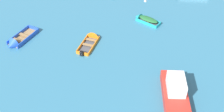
# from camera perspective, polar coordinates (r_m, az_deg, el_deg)

# --- Properties ---
(rowboat_orange_back_row_right) EXTENTS (2.63, 3.54, 1.15)m
(rowboat_orange_back_row_right) POSITION_cam_1_polar(r_m,az_deg,el_deg) (29.01, -3.99, 3.29)
(rowboat_orange_back_row_right) COLOR #4C4C51
(rowboat_orange_back_row_right) RESTS_ON ground_plane
(motor_launch_red_distant_center) EXTENTS (2.88, 6.38, 2.25)m
(motor_launch_red_distant_center) POSITION_cam_1_polar(r_m,az_deg,el_deg) (22.94, 12.51, -8.52)
(motor_launch_red_distant_center) COLOR red
(motor_launch_red_distant_center) RESTS_ON ground_plane
(rowboat_turquoise_near_camera) EXTENTS (2.72, 2.79, 0.93)m
(rowboat_turquoise_near_camera) POSITION_cam_1_polar(r_m,az_deg,el_deg) (31.95, 6.38, 7.20)
(rowboat_turquoise_near_camera) COLOR #4C4C51
(rowboat_turquoise_near_camera) RESTS_ON ground_plane
(rowboat_blue_back_row_left) EXTENTS (3.26, 3.78, 1.27)m
(rowboat_blue_back_row_left) POSITION_cam_1_polar(r_m,az_deg,el_deg) (30.01, -18.18, 2.61)
(rowboat_blue_back_row_left) COLOR #99754C
(rowboat_blue_back_row_left) RESTS_ON ground_plane
(mooring_buoy_central) EXTENTS (0.32, 0.32, 0.32)m
(mooring_buoy_central) POSITION_cam_1_polar(r_m,az_deg,el_deg) (35.78, 6.54, 10.59)
(mooring_buoy_central) COLOR silver
(mooring_buoy_central) RESTS_ON ground_plane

